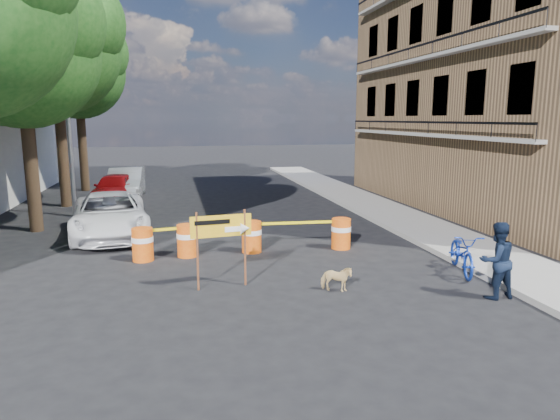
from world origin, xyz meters
name	(u,v)px	position (x,y,z in m)	size (l,w,h in m)	color
ground	(271,282)	(0.00, 0.00, 0.00)	(120.00, 120.00, 0.00)	black
sidewalk_east	(402,219)	(6.20, 6.00, 0.07)	(2.40, 40.00, 0.15)	gray
apartment_building	(516,65)	(12.00, 8.00, 6.00)	(8.00, 16.00, 12.00)	olive
tree_mid_a	(23,48)	(-6.74, 7.00, 6.01)	(5.25, 5.00, 8.68)	#332316
tree_mid_b	(56,47)	(-6.73, 12.00, 6.71)	(5.67, 5.40, 9.62)	#332316
tree_far	(79,71)	(-6.74, 17.00, 6.22)	(5.04, 4.80, 8.84)	#332316
streetlamp	(69,103)	(-5.93, 9.50, 4.38)	(1.25, 0.18, 8.00)	gray
barrel_far_left	(143,244)	(-3.03, 2.49, 0.47)	(0.58, 0.58, 0.90)	#E2450D
barrel_mid_left	(187,240)	(-1.84, 2.68, 0.47)	(0.58, 0.58, 0.90)	#E2450D
barrel_mid_right	(252,236)	(-0.02, 2.76, 0.47)	(0.58, 0.58, 0.90)	#E2450D
barrel_far_right	(341,233)	(2.63, 2.61, 0.47)	(0.58, 0.58, 0.90)	#E2450D
detour_sign	(229,231)	(-0.97, -0.13, 1.30)	(1.38, 0.29, 1.78)	#592D19
pedestrian	(497,260)	(4.50, -2.01, 0.83)	(0.81, 0.63, 1.66)	black
bicycle	(463,234)	(4.80, -0.26, 0.99)	(0.69, 1.04, 1.97)	#1433A7
dog	(336,279)	(1.30, -0.93, 0.30)	(0.32, 0.70, 0.59)	#E7C784
suv_white	(110,215)	(-4.23, 5.72, 0.70)	(2.32, 5.03, 1.40)	white
sedan_red	(115,188)	(-4.80, 12.60, 0.68)	(1.59, 3.96, 1.35)	maroon
sedan_silver	(126,183)	(-4.41, 13.84, 0.73)	(1.54, 4.43, 1.46)	#AFB3B7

